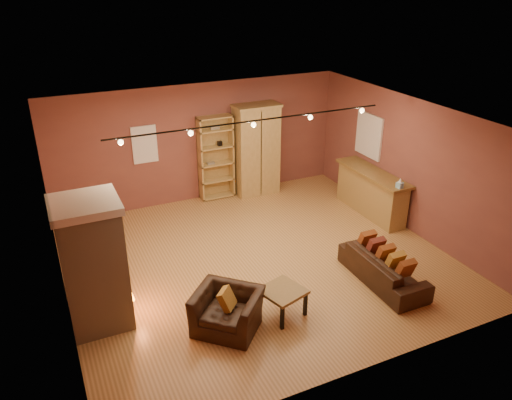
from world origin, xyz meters
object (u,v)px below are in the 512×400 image
bar_counter (371,192)px  armoire (256,150)px  fireplace (94,264)px  loveseat (384,263)px  coffee_table (283,293)px  armchair (227,305)px  bookcase (215,157)px

bar_counter → armoire: bearing=130.4°
fireplace → loveseat: size_ratio=1.15×
coffee_table → bar_counter: bearing=34.6°
armoire → armchair: 5.32m
armchair → bar_counter: bearing=71.4°
bar_counter → coffee_table: 4.32m
bar_counter → fireplace: bearing=-167.5°
bar_counter → armchair: (-4.49, -2.39, -0.08)m
loveseat → bar_counter: bearing=-30.9°
loveseat → armchair: armchair is taller
armchair → coffee_table: size_ratio=1.49×
armchair → bookcase: bearing=114.5°
bookcase → coffee_table: bearing=-98.1°
fireplace → loveseat: 4.91m
fireplace → coffee_table: (2.69, -1.07, -0.65)m
bookcase → loveseat: (1.39, -4.73, -0.66)m
coffee_table → armoire: bearing=70.0°
armoire → coffee_table: (-1.69, -4.64, -0.72)m
bookcase → bar_counter: 3.75m
armoire → coffee_table: bearing=-110.0°
bar_counter → loveseat: size_ratio=1.15×
fireplace → coffee_table: fireplace is taller
armchair → loveseat: bearing=43.7°
armoire → loveseat: 4.63m
fireplace → coffee_table: 2.97m
armoire → loveseat: (0.38, -4.56, -0.75)m
fireplace → bar_counter: fireplace is taller
loveseat → bookcase: bearing=17.4°
armoire → bar_counter: bearing=-49.6°
fireplace → armchair: fireplace is taller
armoire → loveseat: armoire is taller
bookcase → loveseat: bookcase is taller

